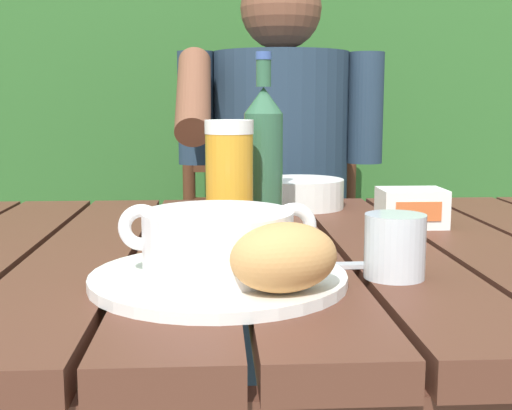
{
  "coord_description": "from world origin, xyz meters",
  "views": [
    {
      "loc": [
        -0.09,
        -0.9,
        0.92
      ],
      "look_at": [
        -0.05,
        -0.1,
        0.79
      ],
      "focal_mm": 47.19,
      "sensor_mm": 36.0,
      "label": 1
    }
  ],
  "objects_px": {
    "bread_roll": "(284,257)",
    "water_glass_small": "(395,246)",
    "beer_glass": "(229,179)",
    "beer_bottle": "(263,154)",
    "person_eating": "(281,183)",
    "serving_plate": "(218,278)",
    "butter_tub": "(411,208)",
    "soup_bowl": "(218,241)",
    "chair_near_diner": "(274,266)",
    "diner_bowl": "(300,193)",
    "table_knife": "(329,265)"
  },
  "relations": [
    {
      "from": "water_glass_small",
      "to": "table_knife",
      "type": "xyz_separation_m",
      "value": [
        -0.07,
        0.05,
        -0.03
      ]
    },
    {
      "from": "person_eating",
      "to": "table_knife",
      "type": "xyz_separation_m",
      "value": [
        -0.02,
        -0.81,
        0.0
      ]
    },
    {
      "from": "beer_bottle",
      "to": "diner_bowl",
      "type": "relative_size",
      "value": 1.69
    },
    {
      "from": "beer_bottle",
      "to": "table_knife",
      "type": "relative_size",
      "value": 1.66
    },
    {
      "from": "beer_glass",
      "to": "butter_tub",
      "type": "xyz_separation_m",
      "value": [
        0.29,
        0.06,
        -0.05
      ]
    },
    {
      "from": "beer_glass",
      "to": "chair_near_diner",
      "type": "bearing_deg",
      "value": 80.43
    },
    {
      "from": "serving_plate",
      "to": "diner_bowl",
      "type": "relative_size",
      "value": 1.74
    },
    {
      "from": "beer_bottle",
      "to": "person_eating",
      "type": "bearing_deg",
      "value": 81.6
    },
    {
      "from": "chair_near_diner",
      "to": "diner_bowl",
      "type": "xyz_separation_m",
      "value": [
        -0.0,
        -0.54,
        0.27
      ]
    },
    {
      "from": "table_knife",
      "to": "diner_bowl",
      "type": "height_order",
      "value": "diner_bowl"
    },
    {
      "from": "water_glass_small",
      "to": "bread_roll",
      "type": "bearing_deg",
      "value": -146.38
    },
    {
      "from": "beer_bottle",
      "to": "table_knife",
      "type": "xyz_separation_m",
      "value": [
        0.06,
        -0.27,
        -0.11
      ]
    },
    {
      "from": "person_eating",
      "to": "beer_glass",
      "type": "bearing_deg",
      "value": -102.3
    },
    {
      "from": "serving_plate",
      "to": "beer_glass",
      "type": "relative_size",
      "value": 1.64
    },
    {
      "from": "bread_roll",
      "to": "water_glass_small",
      "type": "relative_size",
      "value": 1.87
    },
    {
      "from": "bread_roll",
      "to": "water_glass_small",
      "type": "xyz_separation_m",
      "value": [
        0.13,
        0.09,
        -0.01
      ]
    },
    {
      "from": "person_eating",
      "to": "serving_plate",
      "type": "distance_m",
      "value": 0.88
    },
    {
      "from": "chair_near_diner",
      "to": "beer_bottle",
      "type": "xyz_separation_m",
      "value": [
        -0.08,
        -0.73,
        0.36
      ]
    },
    {
      "from": "bread_roll",
      "to": "table_knife",
      "type": "distance_m",
      "value": 0.15
    },
    {
      "from": "butter_tub",
      "to": "serving_plate",
      "type": "bearing_deg",
      "value": -133.68
    },
    {
      "from": "serving_plate",
      "to": "butter_tub",
      "type": "height_order",
      "value": "butter_tub"
    },
    {
      "from": "butter_tub",
      "to": "diner_bowl",
      "type": "height_order",
      "value": "butter_tub"
    },
    {
      "from": "beer_glass",
      "to": "water_glass_small",
      "type": "height_order",
      "value": "beer_glass"
    },
    {
      "from": "beer_glass",
      "to": "diner_bowl",
      "type": "distance_m",
      "value": 0.3
    },
    {
      "from": "table_knife",
      "to": "bread_roll",
      "type": "bearing_deg",
      "value": -116.55
    },
    {
      "from": "bread_roll",
      "to": "serving_plate",
      "type": "bearing_deg",
      "value": 130.6
    },
    {
      "from": "table_knife",
      "to": "diner_bowl",
      "type": "relative_size",
      "value": 1.02
    },
    {
      "from": "bread_roll",
      "to": "table_knife",
      "type": "xyz_separation_m",
      "value": [
        0.07,
        0.13,
        -0.04
      ]
    },
    {
      "from": "beer_glass",
      "to": "water_glass_small",
      "type": "relative_size",
      "value": 2.35
    },
    {
      "from": "butter_tub",
      "to": "beer_glass",
      "type": "bearing_deg",
      "value": -167.63
    },
    {
      "from": "serving_plate",
      "to": "chair_near_diner",
      "type": "bearing_deg",
      "value": 81.77
    },
    {
      "from": "person_eating",
      "to": "serving_plate",
      "type": "bearing_deg",
      "value": -99.87
    },
    {
      "from": "soup_bowl",
      "to": "diner_bowl",
      "type": "distance_m",
      "value": 0.54
    },
    {
      "from": "table_knife",
      "to": "butter_tub",
      "type": "bearing_deg",
      "value": 56.09
    },
    {
      "from": "serving_plate",
      "to": "diner_bowl",
      "type": "height_order",
      "value": "diner_bowl"
    },
    {
      "from": "serving_plate",
      "to": "table_knife",
      "type": "distance_m",
      "value": 0.14
    },
    {
      "from": "chair_near_diner",
      "to": "serving_plate",
      "type": "xyz_separation_m",
      "value": [
        -0.15,
        -1.06,
        0.25
      ]
    },
    {
      "from": "soup_bowl",
      "to": "table_knife",
      "type": "xyz_separation_m",
      "value": [
        0.13,
        0.06,
        -0.04
      ]
    },
    {
      "from": "beer_glass",
      "to": "butter_tub",
      "type": "distance_m",
      "value": 0.3
    },
    {
      "from": "water_glass_small",
      "to": "butter_tub",
      "type": "bearing_deg",
      "value": 70.43
    },
    {
      "from": "bread_roll",
      "to": "butter_tub",
      "type": "height_order",
      "value": "bread_roll"
    },
    {
      "from": "butter_tub",
      "to": "table_knife",
      "type": "relative_size",
      "value": 0.62
    },
    {
      "from": "chair_near_diner",
      "to": "person_eating",
      "type": "height_order",
      "value": "person_eating"
    },
    {
      "from": "soup_bowl",
      "to": "water_glass_small",
      "type": "bearing_deg",
      "value": 4.16
    },
    {
      "from": "chair_near_diner",
      "to": "soup_bowl",
      "type": "height_order",
      "value": "chair_near_diner"
    },
    {
      "from": "chair_near_diner",
      "to": "table_knife",
      "type": "distance_m",
      "value": 1.03
    },
    {
      "from": "butter_tub",
      "to": "chair_near_diner",
      "type": "bearing_deg",
      "value": 101.42
    },
    {
      "from": "beer_glass",
      "to": "beer_bottle",
      "type": "xyz_separation_m",
      "value": [
        0.05,
        0.08,
        0.03
      ]
    },
    {
      "from": "soup_bowl",
      "to": "beer_bottle",
      "type": "relative_size",
      "value": 0.79
    },
    {
      "from": "soup_bowl",
      "to": "butter_tub",
      "type": "distance_m",
      "value": 0.44
    }
  ]
}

